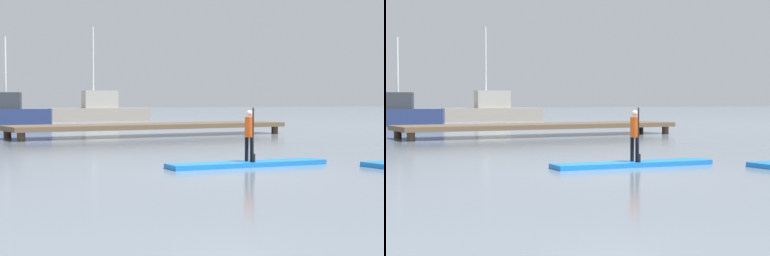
% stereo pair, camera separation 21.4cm
% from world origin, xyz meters
% --- Properties ---
extents(ground_plane, '(240.00, 240.00, 0.00)m').
position_xyz_m(ground_plane, '(0.00, 0.00, 0.00)').
color(ground_plane, slate).
extents(paddleboard_near, '(3.67, 0.98, 0.10)m').
position_xyz_m(paddleboard_near, '(0.91, 0.63, 0.05)').
color(paddleboard_near, blue).
rests_on(paddleboard_near, ground).
extents(paddler_child_solo, '(0.21, 0.39, 1.14)m').
position_xyz_m(paddler_child_solo, '(0.92, 0.62, 0.71)').
color(paddler_child_solo, black).
rests_on(paddler_child_solo, paddleboard_near).
extents(motor_boat_small_navy, '(6.95, 2.90, 6.47)m').
position_xyz_m(motor_boat_small_navy, '(9.88, 31.68, 0.75)').
color(motor_boat_small_navy, '#9E9384').
rests_on(motor_boat_small_navy, ground).
extents(floating_dock, '(11.41, 2.48, 0.49)m').
position_xyz_m(floating_dock, '(4.45, 12.58, 0.39)').
color(floating_dock, brown).
rests_on(floating_dock, ground).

